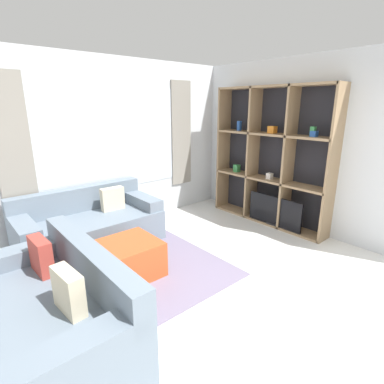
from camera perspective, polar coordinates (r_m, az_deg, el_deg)
ground_plane at (r=3.12m, az=19.45°, el=-24.21°), size 16.00×16.00×0.00m
wall_back at (r=5.02m, az=-15.07°, el=8.62°), size 5.65×0.11×2.70m
wall_right at (r=5.25m, az=17.36°, el=8.68°), size 0.07×4.60×2.70m
area_rug at (r=3.71m, az=-16.47°, el=-16.59°), size 2.89×1.91×0.01m
shelving_unit at (r=5.22m, az=14.93°, el=5.95°), size 0.35×2.15×2.27m
couch_main at (r=4.57m, az=-18.83°, el=-6.21°), size 1.92×0.94×0.81m
couch_side at (r=2.95m, az=-24.60°, el=-19.98°), size 0.94×1.82×0.81m
ottoman at (r=3.70m, az=-12.82°, el=-12.62°), size 0.80×0.65×0.43m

